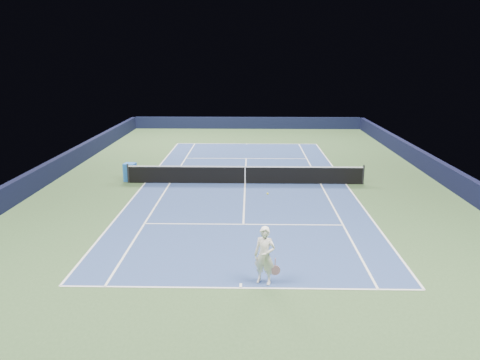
{
  "coord_description": "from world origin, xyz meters",
  "views": [
    {
      "loc": [
        0.26,
        -24.61,
        6.77
      ],
      "look_at": [
        -0.21,
        -3.0,
        1.0
      ],
      "focal_mm": 35.0,
      "sensor_mm": 36.0,
      "label": 1
    }
  ],
  "objects": [
    {
      "name": "ground",
      "position": [
        0.0,
        0.0,
        0.0
      ],
      "size": [
        40.0,
        40.0,
        0.0
      ],
      "primitive_type": "plane",
      "color": "#344F2B",
      "rests_on": "ground"
    },
    {
      "name": "wall_far",
      "position": [
        0.0,
        19.82,
        0.55
      ],
      "size": [
        22.0,
        0.35,
        1.1
      ],
      "primitive_type": "cube",
      "color": "black",
      "rests_on": "ground"
    },
    {
      "name": "wall_right",
      "position": [
        10.82,
        0.0,
        0.55
      ],
      "size": [
        0.35,
        40.0,
        1.1
      ],
      "primitive_type": "cube",
      "color": "black",
      "rests_on": "ground"
    },
    {
      "name": "wall_left",
      "position": [
        -10.82,
        0.0,
        0.55
      ],
      "size": [
        0.35,
        40.0,
        1.1
      ],
      "primitive_type": "cube",
      "color": "black",
      "rests_on": "ground"
    },
    {
      "name": "court_surface",
      "position": [
        0.0,
        0.0,
        0.0
      ],
      "size": [
        10.97,
        23.77,
        0.01
      ],
      "primitive_type": "cube",
      "color": "navy",
      "rests_on": "ground"
    },
    {
      "name": "baseline_far",
      "position": [
        0.0,
        11.88,
        0.01
      ],
      "size": [
        10.97,
        0.08,
        0.0
      ],
      "primitive_type": "cube",
      "color": "white",
      "rests_on": "ground"
    },
    {
      "name": "baseline_near",
      "position": [
        0.0,
        -11.88,
        0.01
      ],
      "size": [
        10.97,
        0.08,
        0.0
      ],
      "primitive_type": "cube",
      "color": "white",
      "rests_on": "ground"
    },
    {
      "name": "sideline_doubles_right",
      "position": [
        5.49,
        0.0,
        0.01
      ],
      "size": [
        0.08,
        23.77,
        0.0
      ],
      "primitive_type": "cube",
      "color": "white",
      "rests_on": "ground"
    },
    {
      "name": "sideline_doubles_left",
      "position": [
        -5.49,
        0.0,
        0.01
      ],
      "size": [
        0.08,
        23.77,
        0.0
      ],
      "primitive_type": "cube",
      "color": "white",
      "rests_on": "ground"
    },
    {
      "name": "sideline_singles_right",
      "position": [
        4.12,
        0.0,
        0.01
      ],
      "size": [
        0.08,
        23.77,
        0.0
      ],
      "primitive_type": "cube",
      "color": "white",
      "rests_on": "ground"
    },
    {
      "name": "sideline_singles_left",
      "position": [
        -4.12,
        0.0,
        0.01
      ],
      "size": [
        0.08,
        23.77,
        0.0
      ],
      "primitive_type": "cube",
      "color": "white",
      "rests_on": "ground"
    },
    {
      "name": "service_line_far",
      "position": [
        0.0,
        6.4,
        0.01
      ],
      "size": [
        8.23,
        0.08,
        0.0
      ],
      "primitive_type": "cube",
      "color": "white",
      "rests_on": "ground"
    },
    {
      "name": "service_line_near",
      "position": [
        0.0,
        -6.4,
        0.01
      ],
      "size": [
        8.23,
        0.08,
        0.0
      ],
      "primitive_type": "cube",
      "color": "white",
      "rests_on": "ground"
    },
    {
      "name": "center_service_line",
      "position": [
        0.0,
        0.0,
        0.01
      ],
      "size": [
        0.08,
        12.8,
        0.0
      ],
      "primitive_type": "cube",
      "color": "white",
      "rests_on": "ground"
    },
    {
      "name": "center_mark_far",
      "position": [
        0.0,
        11.73,
        0.01
      ],
      "size": [
        0.08,
        0.3,
        0.0
      ],
      "primitive_type": "cube",
      "color": "white",
      "rests_on": "ground"
    },
    {
      "name": "center_mark_near",
      "position": [
        0.0,
        -11.73,
        0.01
      ],
      "size": [
        0.08,
        0.3,
        0.0
      ],
      "primitive_type": "cube",
      "color": "white",
      "rests_on": "ground"
    },
    {
      "name": "tennis_net",
      "position": [
        0.0,
        0.0,
        0.5
      ],
      "size": [
        12.9,
        0.1,
        1.07
      ],
      "color": "black",
      "rests_on": "ground"
    },
    {
      "name": "sponsor_cube",
      "position": [
        -6.4,
        0.44,
        0.5
      ],
      "size": [
        0.68,
        0.64,
        1.01
      ],
      "color": "blue",
      "rests_on": "ground"
    },
    {
      "name": "tennis_player",
      "position": [
        0.72,
        -11.54,
        0.91
      ],
      "size": [
        0.87,
        1.36,
        2.6
      ],
      "color": "white",
      "rests_on": "ground"
    }
  ]
}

